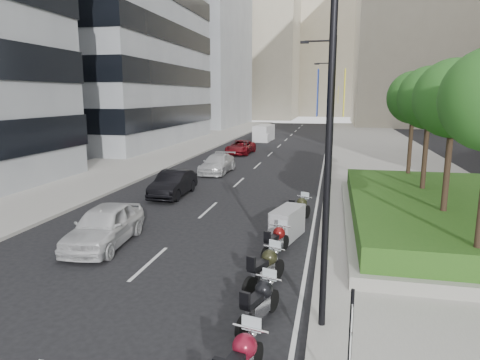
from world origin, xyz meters
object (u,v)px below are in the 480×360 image
(parking_sign, at_px, (350,348))
(motorcycle_6, at_px, (299,210))
(lamp_post_1, at_px, (330,104))
(car_a, at_px, (104,225))
(delivery_van, at_px, (264,134))
(car_c, at_px, (217,164))
(motorcycle_4, at_px, (276,241))
(car_b, at_px, (173,184))
(motorcycle_2, at_px, (260,303))
(lamp_post_2, at_px, (332,101))
(car_d, at_px, (241,147))
(motorcycle_3, at_px, (265,268))
(lamp_post_0, at_px, (323,118))
(motorcycle_5, at_px, (287,223))

(parking_sign, height_order, motorcycle_6, parking_sign)
(lamp_post_1, height_order, car_a, lamp_post_1)
(car_a, height_order, delivery_van, delivery_van)
(lamp_post_1, distance_m, car_c, 9.61)
(motorcycle_4, height_order, car_b, car_b)
(motorcycle_2, distance_m, car_a, 7.97)
(parking_sign, distance_m, car_c, 24.70)
(car_a, xyz_separation_m, car_b, (-0.40, 8.16, -0.06))
(motorcycle_2, height_order, car_c, car_c)
(lamp_post_2, height_order, car_d, lamp_post_2)
(lamp_post_2, relative_size, car_d, 1.92)
(lamp_post_1, height_order, motorcycle_2, lamp_post_1)
(car_b, bearing_deg, car_c, 86.09)
(lamp_post_1, height_order, motorcycle_3, lamp_post_1)
(lamp_post_0, xyz_separation_m, parking_sign, (0.66, -3.00, -3.61))
(motorcycle_4, bearing_deg, motorcycle_6, 12.82)
(motorcycle_2, xyz_separation_m, car_a, (-6.65, 4.38, 0.20))
(car_d, bearing_deg, lamp_post_1, -55.25)
(car_b, bearing_deg, lamp_post_0, -56.46)
(lamp_post_0, xyz_separation_m, motorcycle_4, (-1.56, 4.61, -4.53))
(motorcycle_3, height_order, motorcycle_6, motorcycle_3)
(motorcycle_5, height_order, car_c, car_c)
(motorcycle_4, height_order, motorcycle_6, motorcycle_6)
(lamp_post_2, relative_size, parking_sign, 3.60)
(motorcycle_3, height_order, motorcycle_4, motorcycle_3)
(car_c, bearing_deg, lamp_post_2, 63.52)
(parking_sign, xyz_separation_m, car_a, (-8.66, 7.33, -0.69))
(motorcycle_3, distance_m, car_c, 19.20)
(motorcycle_3, bearing_deg, lamp_post_1, 16.87)
(lamp_post_1, xyz_separation_m, car_b, (-8.41, -4.51, -4.36))
(lamp_post_0, relative_size, car_b, 2.09)
(lamp_post_1, distance_m, parking_sign, 20.33)
(motorcycle_2, xyz_separation_m, motorcycle_5, (-0.03, 6.64, 0.04))
(lamp_post_2, xyz_separation_m, car_d, (-8.48, -4.40, -4.41))
(delivery_van, bearing_deg, parking_sign, -74.28)
(car_d, bearing_deg, motorcycle_3, -73.54)
(parking_sign, height_order, car_a, parking_sign)
(motorcycle_5, bearing_deg, delivery_van, 25.29)
(motorcycle_6, distance_m, car_b, 8.15)
(motorcycle_5, relative_size, car_c, 0.46)
(lamp_post_1, bearing_deg, motorcycle_5, -97.57)
(car_b, xyz_separation_m, car_c, (0.47, 7.66, -0.04))
(motorcycle_4, height_order, car_d, car_d)
(motorcycle_6, bearing_deg, car_b, 85.72)
(motorcycle_2, xyz_separation_m, delivery_van, (-6.88, 43.02, 0.34))
(lamp_post_0, height_order, car_a, lamp_post_0)
(lamp_post_0, bearing_deg, car_b, 123.95)
(motorcycle_4, bearing_deg, motorcycle_2, -158.53)
(parking_sign, height_order, delivery_van, parking_sign)
(car_a, bearing_deg, motorcycle_4, -2.38)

